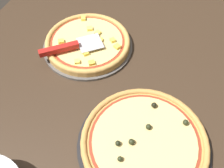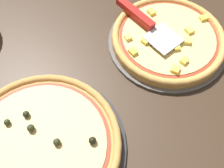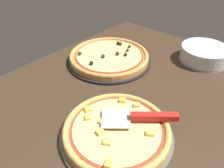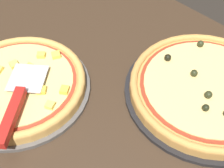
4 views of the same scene
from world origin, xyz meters
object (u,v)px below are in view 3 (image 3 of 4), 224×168
Objects in this scene: pizza_back at (109,56)px; plate_stack at (204,54)px; serving_spatula at (146,117)px; pizza_front at (117,130)px.

pizza_back is 1.71× the size of plate_stack.
pizza_back is 43.87cm from serving_spatula.
plate_stack reaches higher than pizza_front.
pizza_back is at bearing 131.73° from plate_stack.
serving_spatula is (7.88, -4.97, 2.68)cm from pizza_front.
serving_spatula is at bearing -32.27° from pizza_front.
pizza_back is (31.85, 31.67, 0.04)cm from pizza_front.
serving_spatula is at bearing -123.20° from pizza_back.
pizza_front is 61.20cm from plate_stack.
plate_stack is (61.19, -1.22, 0.92)cm from pizza_front.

